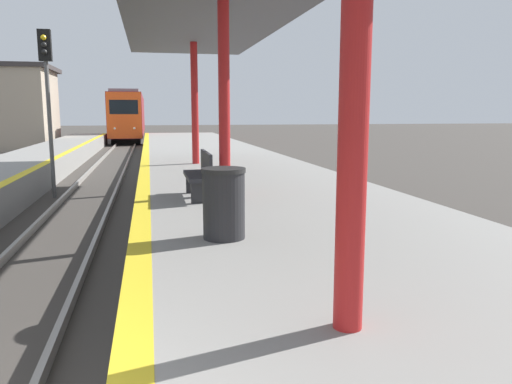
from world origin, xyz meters
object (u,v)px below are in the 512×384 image
Objects in this scene: signal_mid at (47,83)px; trash_bin at (224,203)px; train at (130,116)px; bench at (200,174)px.

trash_bin is at bearing -67.78° from signal_mid.
train is at bearing 93.55° from trash_bin.
signal_mid is 10.40m from trash_bin.
train is at bearing 93.86° from bench.
trash_bin is 0.61× the size of bench.
trash_bin is at bearing -86.45° from train.
train is 14.94× the size of bench.
trash_bin is (3.85, -9.43, -2.07)m from signal_mid.
train is at bearing 88.25° from signal_mid.
trash_bin is at bearing -90.31° from bench.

